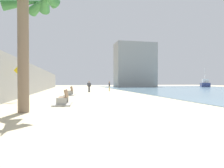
# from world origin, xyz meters

# --- Properties ---
(ground_plane) EXTENTS (120.00, 120.00, 0.00)m
(ground_plane) POSITION_xyz_m (0.00, 18.00, 0.00)
(ground_plane) COLOR #C6B793
(seawall) EXTENTS (0.80, 64.00, 3.56)m
(seawall) POSITION_xyz_m (-7.50, 18.00, 1.78)
(seawall) COLOR #9E9E99
(seawall) RESTS_ON ground
(palm_tree) EXTENTS (3.53, 3.54, 6.69)m
(palm_tree) POSITION_xyz_m (-4.82, 2.13, 5.13)
(palm_tree) COLOR #7A6651
(palm_tree) RESTS_ON ground
(bench_near) EXTENTS (1.24, 2.17, 0.98)m
(bench_near) POSITION_xyz_m (-3.10, 4.86, 0.23)
(bench_near) COLOR #9E9E99
(bench_near) RESTS_ON ground
(bench_far) EXTENTS (1.33, 2.21, 0.98)m
(bench_far) POSITION_xyz_m (-2.73, 13.62, 0.23)
(bench_far) COLOR #9E9E99
(bench_far) RESTS_ON ground
(person_walking) EXTENTS (0.53, 0.22, 1.57)m
(person_walking) POSITION_xyz_m (-0.02, 19.68, 0.90)
(person_walking) COLOR #333338
(person_walking) RESTS_ON ground
(person_standing) EXTENTS (0.21, 0.53, 1.56)m
(person_standing) POSITION_xyz_m (3.43, 21.83, 0.89)
(person_standing) COLOR gold
(person_standing) RESTS_ON ground
(boat_far_left) EXTENTS (5.10, 6.32, 5.65)m
(boat_far_left) POSITION_xyz_m (36.12, 40.39, 0.90)
(boat_far_left) COLOR navy
(boat_far_left) RESTS_ON water_bay
(pedestrian_sign) EXTENTS (0.85, 0.08, 2.77)m
(pedestrian_sign) POSITION_xyz_m (-6.39, 7.62, 1.72)
(pedestrian_sign) COLOR slate
(pedestrian_sign) RESTS_ON ground
(harbor_building) EXTENTS (12.00, 6.00, 13.11)m
(harbor_building) POSITION_xyz_m (16.30, 46.00, 6.55)
(harbor_building) COLOR gray
(harbor_building) RESTS_ON ground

